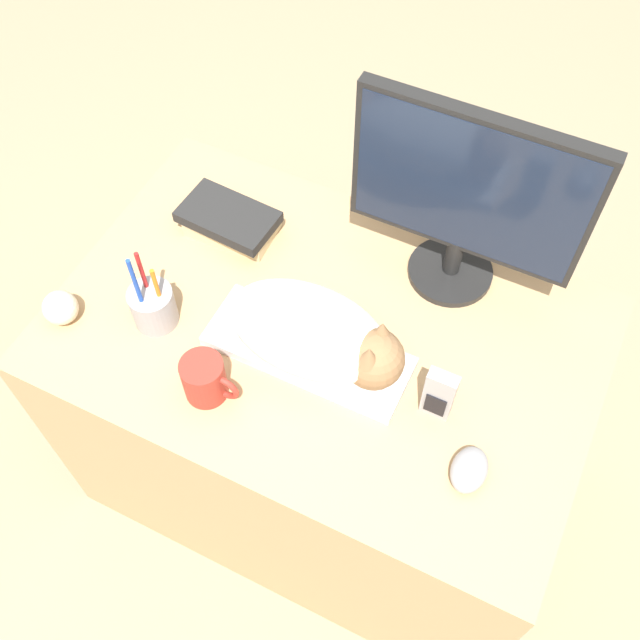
{
  "coord_description": "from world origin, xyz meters",
  "views": [
    {
      "loc": [
        0.36,
        -0.39,
        2.03
      ],
      "look_at": [
        -0.0,
        0.35,
        0.8
      ],
      "focal_mm": 42.0,
      "sensor_mm": 36.0,
      "label": 1
    }
  ],
  "objects_px": {
    "coffee_mug": "(205,379)",
    "phone": "(439,395)",
    "cat": "(319,335)",
    "book_stack": "(230,221)",
    "keyboard": "(308,351)",
    "monitor": "(468,195)",
    "computer_mouse": "(469,470)",
    "baseball": "(60,308)",
    "pen_cup": "(153,306)"
  },
  "relations": [
    {
      "from": "cat",
      "to": "baseball",
      "type": "height_order",
      "value": "cat"
    },
    {
      "from": "pen_cup",
      "to": "phone",
      "type": "distance_m",
      "value": 0.6
    },
    {
      "from": "keyboard",
      "to": "coffee_mug",
      "type": "height_order",
      "value": "coffee_mug"
    },
    {
      "from": "phone",
      "to": "book_stack",
      "type": "bearing_deg",
      "value": 159.0
    },
    {
      "from": "baseball",
      "to": "keyboard",
      "type": "bearing_deg",
      "value": 15.97
    },
    {
      "from": "computer_mouse",
      "to": "book_stack",
      "type": "distance_m",
      "value": 0.75
    },
    {
      "from": "computer_mouse",
      "to": "pen_cup",
      "type": "bearing_deg",
      "value": 176.74
    },
    {
      "from": "keyboard",
      "to": "computer_mouse",
      "type": "bearing_deg",
      "value": -15.03
    },
    {
      "from": "computer_mouse",
      "to": "phone",
      "type": "height_order",
      "value": "phone"
    },
    {
      "from": "monitor",
      "to": "phone",
      "type": "relative_size",
      "value": 3.57
    },
    {
      "from": "keyboard",
      "to": "book_stack",
      "type": "relative_size",
      "value": 1.91
    },
    {
      "from": "pen_cup",
      "to": "cat",
      "type": "bearing_deg",
      "value": 10.07
    },
    {
      "from": "coffee_mug",
      "to": "pen_cup",
      "type": "height_order",
      "value": "pen_cup"
    },
    {
      "from": "cat",
      "to": "baseball",
      "type": "distance_m",
      "value": 0.54
    },
    {
      "from": "computer_mouse",
      "to": "pen_cup",
      "type": "height_order",
      "value": "pen_cup"
    },
    {
      "from": "computer_mouse",
      "to": "book_stack",
      "type": "xyz_separation_m",
      "value": [
        -0.68,
        0.32,
        0.01
      ]
    },
    {
      "from": "coffee_mug",
      "to": "phone",
      "type": "bearing_deg",
      "value": 20.59
    },
    {
      "from": "cat",
      "to": "coffee_mug",
      "type": "relative_size",
      "value": 3.07
    },
    {
      "from": "pen_cup",
      "to": "phone",
      "type": "xyz_separation_m",
      "value": [
        0.6,
        0.06,
        0.02
      ]
    },
    {
      "from": "pen_cup",
      "to": "book_stack",
      "type": "xyz_separation_m",
      "value": [
        0.02,
        0.28,
        -0.01
      ]
    },
    {
      "from": "keyboard",
      "to": "computer_mouse",
      "type": "distance_m",
      "value": 0.39
    },
    {
      "from": "monitor",
      "to": "baseball",
      "type": "height_order",
      "value": "monitor"
    },
    {
      "from": "phone",
      "to": "cat",
      "type": "bearing_deg",
      "value": 178.58
    },
    {
      "from": "cat",
      "to": "pen_cup",
      "type": "height_order",
      "value": "pen_cup"
    },
    {
      "from": "cat",
      "to": "book_stack",
      "type": "height_order",
      "value": "cat"
    },
    {
      "from": "monitor",
      "to": "book_stack",
      "type": "height_order",
      "value": "monitor"
    },
    {
      "from": "coffee_mug",
      "to": "keyboard",
      "type": "bearing_deg",
      "value": 49.55
    },
    {
      "from": "coffee_mug",
      "to": "pen_cup",
      "type": "relative_size",
      "value": 0.54
    },
    {
      "from": "computer_mouse",
      "to": "book_stack",
      "type": "relative_size",
      "value": 0.43
    },
    {
      "from": "phone",
      "to": "book_stack",
      "type": "xyz_separation_m",
      "value": [
        -0.58,
        0.22,
        -0.03
      ]
    },
    {
      "from": "cat",
      "to": "coffee_mug",
      "type": "bearing_deg",
      "value": -135.22
    },
    {
      "from": "baseball",
      "to": "pen_cup",
      "type": "bearing_deg",
      "value": 24.69
    },
    {
      "from": "coffee_mug",
      "to": "baseball",
      "type": "height_order",
      "value": "coffee_mug"
    },
    {
      "from": "keyboard",
      "to": "monitor",
      "type": "bearing_deg",
      "value": 59.57
    },
    {
      "from": "cat",
      "to": "computer_mouse",
      "type": "distance_m",
      "value": 0.37
    },
    {
      "from": "computer_mouse",
      "to": "coffee_mug",
      "type": "distance_m",
      "value": 0.52
    },
    {
      "from": "monitor",
      "to": "phone",
      "type": "xyz_separation_m",
      "value": [
        0.09,
        -0.32,
        -0.18
      ]
    },
    {
      "from": "pen_cup",
      "to": "phone",
      "type": "height_order",
      "value": "pen_cup"
    },
    {
      "from": "book_stack",
      "to": "keyboard",
      "type": "bearing_deg",
      "value": -35.61
    },
    {
      "from": "cat",
      "to": "book_stack",
      "type": "xyz_separation_m",
      "value": [
        -0.32,
        0.21,
        -0.06
      ]
    },
    {
      "from": "keyboard",
      "to": "baseball",
      "type": "relative_size",
      "value": 5.7
    },
    {
      "from": "monitor",
      "to": "baseball",
      "type": "xyz_separation_m",
      "value": [
        -0.68,
        -0.46,
        -0.21
      ]
    },
    {
      "from": "monitor",
      "to": "book_stack",
      "type": "bearing_deg",
      "value": -168.24
    },
    {
      "from": "pen_cup",
      "to": "book_stack",
      "type": "height_order",
      "value": "pen_cup"
    },
    {
      "from": "keyboard",
      "to": "pen_cup",
      "type": "xyz_separation_m",
      "value": [
        -0.32,
        -0.06,
        0.04
      ]
    },
    {
      "from": "pen_cup",
      "to": "baseball",
      "type": "bearing_deg",
      "value": -155.31
    },
    {
      "from": "coffee_mug",
      "to": "monitor",
      "type": "bearing_deg",
      "value": 55.9
    },
    {
      "from": "keyboard",
      "to": "monitor",
      "type": "distance_m",
      "value": 0.44
    },
    {
      "from": "computer_mouse",
      "to": "cat",
      "type": "bearing_deg",
      "value": 163.95
    },
    {
      "from": "keyboard",
      "to": "cat",
      "type": "bearing_deg",
      "value": 0.0
    }
  ]
}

